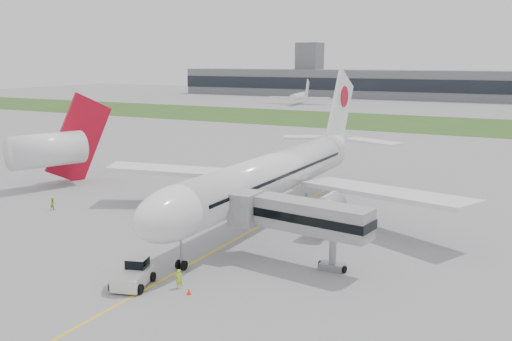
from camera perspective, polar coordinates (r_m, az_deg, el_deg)
The scene contains 14 objects.
ground at distance 66.05m, azimuth 0.09°, elevation -5.76°, with size 600.00×600.00×0.00m, color gray.
apron_markings at distance 61.87m, azimuth -2.08°, elevation -6.94°, with size 70.00×70.00×0.04m, color yellow, non-canonical shape.
grass_strip at distance 179.44m, azimuth 18.26°, elevation 4.37°, with size 600.00×50.00×0.02m, color #2C5620.
terminal_building at distance 287.63m, azimuth 22.12°, elevation 7.81°, with size 320.00×22.30×14.00m.
control_tower at distance 312.34m, azimuth 5.31°, elevation 7.47°, with size 12.00×12.00×56.00m, color slate, non-canonical shape.
airliner at distance 68.91m, azimuth 1.97°, elevation -0.21°, with size 48.13×53.95×17.88m.
pushback_tug at distance 50.78m, azimuth -12.11°, elevation -10.10°, with size 3.76×4.68×2.14m.
jet_bridge at distance 53.54m, azimuth 4.00°, elevation -4.51°, with size 14.11×4.61×6.44m.
safety_cone_left at distance 50.90m, azimuth -13.72°, elevation -10.94°, with size 0.45×0.45×0.62m, color #FD3F0D.
safety_cone_right at distance 48.39m, azimuth -6.72°, elevation -11.91°, with size 0.41×0.41×0.56m, color #FD3F0D.
ground_crew_near at distance 49.44m, azimuth -7.71°, elevation -10.69°, with size 0.63×0.41×1.73m, color #C3FB29.
ground_crew_far at distance 78.01m, azimuth -19.63°, elevation -3.17°, with size 0.79×0.62×1.63m, color #8FCD22.
neighbor_aircraft at distance 91.65m, azimuth -19.75°, elevation 2.09°, with size 8.50×18.33×14.83m.
distant_aircraft_left at distance 250.85m, azimuth 4.32°, elevation 6.63°, with size 26.73×23.59×10.22m, color white, non-canonical shape.
Camera 1 is at (29.39, -55.99, 19.07)m, focal length 40.00 mm.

